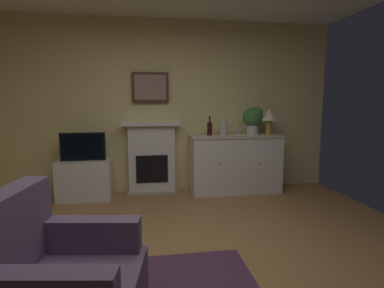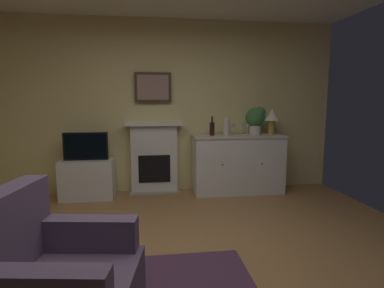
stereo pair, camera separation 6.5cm
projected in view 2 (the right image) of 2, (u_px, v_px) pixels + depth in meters
ground_plane at (183, 282)px, 2.51m from camera, size 5.38×5.12×0.10m
wall_rear at (165, 107)px, 4.79m from camera, size 5.38×0.06×2.65m
fireplace_unit at (154, 158)px, 4.75m from camera, size 0.87×0.30×1.10m
framed_picture at (153, 87)px, 4.65m from camera, size 0.55×0.04×0.45m
sideboard_cabinet at (238, 164)px, 4.76m from camera, size 1.41×0.49×0.90m
table_lamp at (272, 117)px, 4.73m from camera, size 0.26×0.26×0.40m
wine_bottle at (212, 128)px, 4.64m from camera, size 0.08×0.08×0.29m
wine_glass_left at (234, 127)px, 4.70m from camera, size 0.07×0.07×0.16m
wine_glass_center at (241, 127)px, 4.70m from camera, size 0.07×0.07×0.16m
wine_glass_right at (248, 127)px, 4.74m from camera, size 0.07×0.07×0.16m
vase_decorative at (226, 126)px, 4.61m from camera, size 0.11×0.11×0.28m
tv_cabinet at (88, 179)px, 4.50m from camera, size 0.75×0.42×0.57m
tv_set at (86, 146)px, 4.41m from camera, size 0.62×0.07×0.40m
potted_plant_small at (256, 118)px, 4.75m from camera, size 0.30×0.30×0.43m
armchair at (54, 281)px, 1.78m from camera, size 0.92×0.88×0.92m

